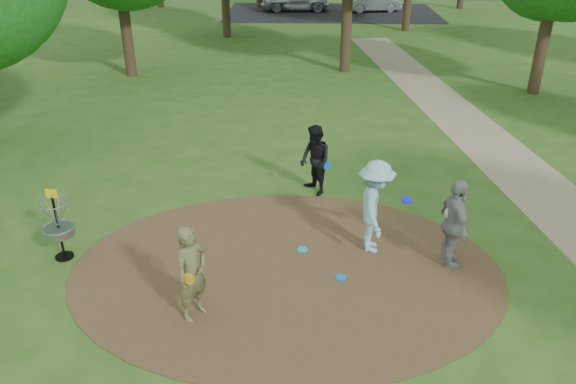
{
  "coord_description": "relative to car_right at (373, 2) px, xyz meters",
  "views": [
    {
      "loc": [
        0.33,
        -9.07,
        6.34
      ],
      "look_at": [
        0.0,
        1.2,
        1.1
      ],
      "focal_mm": 35.0,
      "sensor_mm": 36.0,
      "label": 1
    }
  ],
  "objects": [
    {
      "name": "ground",
      "position": [
        -4.77,
        -30.44,
        -0.61
      ],
      "size": [
        100.0,
        100.0,
        0.0
      ],
      "primitive_type": "plane",
      "color": "#2D5119",
      "rests_on": "ground"
    },
    {
      "name": "dirt_clearing",
      "position": [
        -4.77,
        -30.44,
        -0.6
      ],
      "size": [
        8.4,
        8.4,
        0.02
      ],
      "primitive_type": "cylinder",
      "color": "#47301C",
      "rests_on": "ground"
    },
    {
      "name": "parking_lot",
      "position": [
        -2.77,
        -0.44,
        -0.61
      ],
      "size": [
        14.0,
        8.0,
        0.01
      ],
      "primitive_type": "cube",
      "color": "black",
      "rests_on": "ground"
    },
    {
      "name": "player_observer_with_disc",
      "position": [
        -6.3,
        -31.84,
        0.26
      ],
      "size": [
        0.71,
        0.76,
        1.75
      ],
      "color": "brown",
      "rests_on": "ground"
    },
    {
      "name": "player_throwing_with_disc",
      "position": [
        -3.02,
        -29.61,
        0.37
      ],
      "size": [
        1.16,
        1.3,
        1.97
      ],
      "color": "#8BC1CF",
      "rests_on": "ground"
    },
    {
      "name": "player_walking_with_disc",
      "position": [
        -4.18,
        -27.08,
        0.25
      ],
      "size": [
        0.99,
        1.06,
        1.74
      ],
      "color": "black",
      "rests_on": "ground"
    },
    {
      "name": "player_waiting_with_disc",
      "position": [
        -1.57,
        -30.17,
        0.31
      ],
      "size": [
        0.62,
        1.15,
        1.85
      ],
      "color": "gray",
      "rests_on": "ground"
    },
    {
      "name": "disc_ground_cyan",
      "position": [
        -4.46,
        -29.74,
        -0.59
      ],
      "size": [
        0.22,
        0.22,
        0.02
      ],
      "primitive_type": "cylinder",
      "color": "#1995CA",
      "rests_on": "dirt_clearing"
    },
    {
      "name": "disc_ground_blue",
      "position": [
        -3.72,
        -30.69,
        -0.59
      ],
      "size": [
        0.22,
        0.22,
        0.02
      ],
      "primitive_type": "cylinder",
      "color": "blue",
      "rests_on": "dirt_clearing"
    },
    {
      "name": "disc_ground_red",
      "position": [
        -6.98,
        -29.13,
        -0.59
      ],
      "size": [
        0.22,
        0.22,
        0.02
      ],
      "primitive_type": "cylinder",
      "color": "red",
      "rests_on": "dirt_clearing"
    },
    {
      "name": "car_right",
      "position": [
        0.0,
        0.0,
        0.0
      ],
      "size": [
        3.93,
        2.19,
        1.23
      ],
      "primitive_type": "imported",
      "rotation": [
        0.0,
        0.0,
        1.82
      ],
      "color": "#A8ABAF",
      "rests_on": "ground"
    },
    {
      "name": "disc_golf_basket",
      "position": [
        -9.27,
        -30.14,
        0.26
      ],
      "size": [
        0.63,
        0.63,
        1.54
      ],
      "color": "black",
      "rests_on": "ground"
    }
  ]
}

